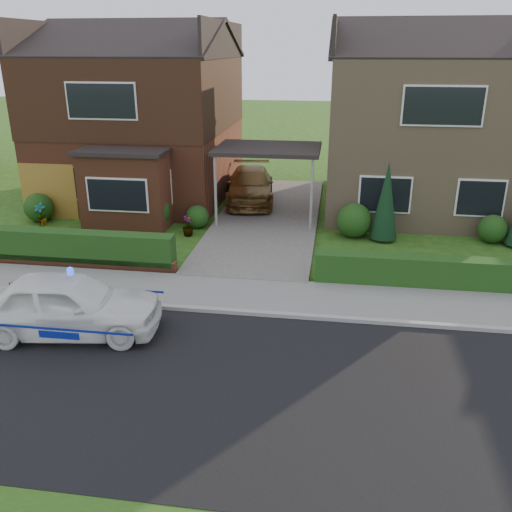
# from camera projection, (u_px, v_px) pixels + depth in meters

# --- Properties ---
(ground) EXTENTS (120.00, 120.00, 0.00)m
(ground) POSITION_uv_depth(u_px,v_px,m) (197.00, 384.00, 10.62)
(ground) COLOR #204B14
(ground) RESTS_ON ground
(road) EXTENTS (60.00, 6.00, 0.02)m
(road) POSITION_uv_depth(u_px,v_px,m) (197.00, 384.00, 10.62)
(road) COLOR black
(road) RESTS_ON ground
(kerb) EXTENTS (60.00, 0.16, 0.12)m
(kerb) POSITION_uv_depth(u_px,v_px,m) (227.00, 311.00, 13.41)
(kerb) COLOR #9E9993
(kerb) RESTS_ON ground
(sidewalk) EXTENTS (60.00, 2.00, 0.10)m
(sidewalk) POSITION_uv_depth(u_px,v_px,m) (235.00, 294.00, 14.38)
(sidewalk) COLOR slate
(sidewalk) RESTS_ON ground
(driveway) EXTENTS (3.80, 12.00, 0.12)m
(driveway) POSITION_uv_depth(u_px,v_px,m) (268.00, 218.00, 20.74)
(driveway) COLOR #666059
(driveway) RESTS_ON ground
(house_left) EXTENTS (7.50, 9.53, 7.25)m
(house_left) POSITION_uv_depth(u_px,v_px,m) (141.00, 107.00, 22.85)
(house_left) COLOR brown
(house_left) RESTS_ON ground
(house_right) EXTENTS (7.50, 8.06, 7.25)m
(house_right) POSITION_uv_depth(u_px,v_px,m) (423.00, 115.00, 21.41)
(house_right) COLOR tan
(house_right) RESTS_ON ground
(carport_link) EXTENTS (3.80, 3.00, 2.77)m
(carport_link) POSITION_uv_depth(u_px,v_px,m) (268.00, 150.00, 19.76)
(carport_link) COLOR black
(carport_link) RESTS_ON ground
(garage_door) EXTENTS (2.20, 0.10, 2.10)m
(garage_door) POSITION_uv_depth(u_px,v_px,m) (49.00, 191.00, 20.55)
(garage_door) COLOR olive
(garage_door) RESTS_ON ground
(dwarf_wall) EXTENTS (7.70, 0.25, 0.36)m
(dwarf_wall) POSITION_uv_depth(u_px,v_px,m) (52.00, 261.00, 16.24)
(dwarf_wall) COLOR brown
(dwarf_wall) RESTS_ON ground
(hedge_left) EXTENTS (7.50, 0.55, 0.90)m
(hedge_left) POSITION_uv_depth(u_px,v_px,m) (55.00, 265.00, 16.44)
(hedge_left) COLOR #1A3912
(hedge_left) RESTS_ON ground
(hedge_right) EXTENTS (7.50, 0.55, 0.80)m
(hedge_right) POSITION_uv_depth(u_px,v_px,m) (452.00, 290.00, 14.76)
(hedge_right) COLOR #1A3912
(hedge_right) RESTS_ON ground
(shrub_left_far) EXTENTS (1.08, 1.08, 1.08)m
(shrub_left_far) POSITION_uv_depth(u_px,v_px,m) (39.00, 207.00, 20.35)
(shrub_left_far) COLOR #1A3912
(shrub_left_far) RESTS_ON ground
(shrub_left_mid) EXTENTS (1.32, 1.32, 1.32)m
(shrub_left_mid) POSITION_uv_depth(u_px,v_px,m) (152.00, 211.00, 19.51)
(shrub_left_mid) COLOR #1A3912
(shrub_left_mid) RESTS_ON ground
(shrub_left_near) EXTENTS (0.84, 0.84, 0.84)m
(shrub_left_near) POSITION_uv_depth(u_px,v_px,m) (197.00, 217.00, 19.65)
(shrub_left_near) COLOR #1A3912
(shrub_left_near) RESTS_ON ground
(shrub_right_near) EXTENTS (1.20, 1.20, 1.20)m
(shrub_right_near) POSITION_uv_depth(u_px,v_px,m) (354.00, 220.00, 18.64)
(shrub_right_near) COLOR #1A3912
(shrub_right_near) RESTS_ON ground
(shrub_right_mid) EXTENTS (0.96, 0.96, 0.96)m
(shrub_right_mid) POSITION_uv_depth(u_px,v_px,m) (493.00, 229.00, 18.14)
(shrub_right_mid) COLOR #1A3912
(shrub_right_mid) RESTS_ON ground
(conifer_a) EXTENTS (0.90, 0.90, 2.60)m
(conifer_a) POSITION_uv_depth(u_px,v_px,m) (386.00, 203.00, 18.06)
(conifer_a) COLOR black
(conifer_a) RESTS_ON ground
(police_car) EXTENTS (3.90, 4.43, 1.61)m
(police_car) POSITION_uv_depth(u_px,v_px,m) (67.00, 305.00, 12.26)
(police_car) COLOR white
(police_car) RESTS_ON ground
(driveway_car) EXTENTS (2.49, 4.86, 1.35)m
(driveway_car) POSITION_uv_depth(u_px,v_px,m) (250.00, 185.00, 22.52)
(driveway_car) COLOR brown
(driveway_car) RESTS_ON driveway
(potted_plant_a) EXTENTS (0.46, 0.32, 0.84)m
(potted_plant_a) POSITION_uv_depth(u_px,v_px,m) (41.00, 215.00, 19.88)
(potted_plant_a) COLOR gray
(potted_plant_a) RESTS_ON ground
(potted_plant_b) EXTENTS (0.52, 0.52, 0.74)m
(potted_plant_b) POSITION_uv_depth(u_px,v_px,m) (42.00, 229.00, 18.53)
(potted_plant_b) COLOR gray
(potted_plant_b) RESTS_ON ground
(potted_plant_c) EXTENTS (0.46, 0.46, 0.71)m
(potted_plant_c) POSITION_uv_depth(u_px,v_px,m) (188.00, 226.00, 18.81)
(potted_plant_c) COLOR gray
(potted_plant_c) RESTS_ON ground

